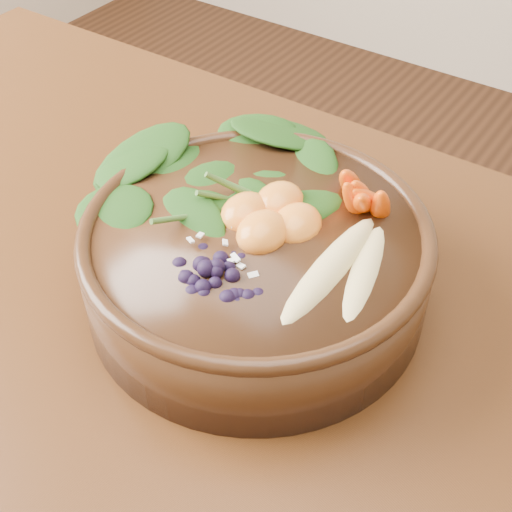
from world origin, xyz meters
TOP-DOWN VIEW (x-y plane):
  - stoneware_bowl at (-0.17, 0.15)m, footprint 0.29×0.29m
  - kale_heap at (-0.21, 0.21)m, footprint 0.19×0.17m
  - carrot_cluster at (-0.12, 0.23)m, footprint 0.06×0.06m
  - banana_halves at (-0.09, 0.16)m, footprint 0.07×0.16m
  - mandarin_cluster at (-0.17, 0.17)m, footprint 0.09×0.09m
  - blueberry_pile at (-0.17, 0.10)m, footprint 0.13×0.10m
  - coconut_flakes at (-0.17, 0.14)m, footprint 0.09×0.07m

SIDE VIEW (x-z plane):
  - stoneware_bowl at x=-0.17m, z-range 0.75..0.83m
  - coconut_flakes at x=-0.17m, z-range 0.83..0.83m
  - banana_halves at x=-0.09m, z-range 0.83..0.85m
  - mandarin_cluster at x=-0.17m, z-range 0.83..0.86m
  - blueberry_pile at x=-0.17m, z-range 0.83..0.87m
  - kale_heap at x=-0.21m, z-range 0.83..0.87m
  - carrot_cluster at x=-0.12m, z-range 0.83..0.90m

